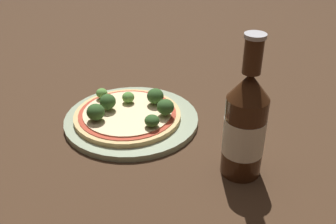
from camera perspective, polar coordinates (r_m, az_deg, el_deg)
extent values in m
plane|color=#3D2819|center=(0.81, -6.12, -1.08)|extent=(3.00, 3.00, 0.00)
cylinder|color=#93A384|center=(0.79, -5.50, -1.21)|extent=(0.27, 0.27, 0.01)
cylinder|color=tan|center=(0.79, -5.89, -0.52)|extent=(0.21, 0.21, 0.01)
cylinder|color=#A83823|center=(0.79, -5.91, -0.16)|extent=(0.19, 0.19, 0.00)
cylinder|color=beige|center=(0.78, -5.91, -0.08)|extent=(0.18, 0.18, 0.00)
cylinder|color=#7A9E5B|center=(0.81, -5.76, 1.57)|extent=(0.01, 0.01, 0.01)
ellipsoid|color=#568E3D|center=(0.81, -5.79, 2.14)|extent=(0.03, 0.03, 0.02)
cylinder|color=#7A9E5B|center=(0.84, -9.49, 2.19)|extent=(0.01, 0.01, 0.01)
ellipsoid|color=#568E3D|center=(0.83, -9.54, 2.75)|extent=(0.02, 0.02, 0.02)
cylinder|color=#7A9E5B|center=(0.79, -8.68, 0.65)|extent=(0.01, 0.01, 0.01)
ellipsoid|color=#2D5123|center=(0.79, -8.75, 1.51)|extent=(0.03, 0.03, 0.03)
cylinder|color=#7A9E5B|center=(0.73, -2.32, -1.87)|extent=(0.01, 0.01, 0.01)
ellipsoid|color=#2D5123|center=(0.73, -2.34, -1.26)|extent=(0.03, 0.03, 0.02)
cylinder|color=#7A9E5B|center=(0.76, -10.36, -0.86)|extent=(0.01, 0.01, 0.01)
ellipsoid|color=#2D5123|center=(0.76, -10.45, 0.00)|extent=(0.03, 0.03, 0.03)
cylinder|color=#7A9E5B|center=(0.76, -0.37, -0.15)|extent=(0.01, 0.01, 0.01)
ellipsoid|color=#2D5123|center=(0.76, -0.37, 0.75)|extent=(0.03, 0.03, 0.03)
cylinder|color=#7A9E5B|center=(0.80, -1.84, 1.48)|extent=(0.01, 0.01, 0.01)
ellipsoid|color=#2D5123|center=(0.80, -1.85, 2.33)|extent=(0.03, 0.03, 0.03)
cylinder|color=#381E0F|center=(0.64, 10.96, -3.48)|extent=(0.07, 0.07, 0.14)
cylinder|color=beige|center=(0.64, 10.98, -3.28)|extent=(0.07, 0.07, 0.06)
cone|color=#381E0F|center=(0.59, 11.80, 3.77)|extent=(0.07, 0.07, 0.04)
cylinder|color=#381E0F|center=(0.58, 12.29, 8.00)|extent=(0.03, 0.03, 0.05)
cylinder|color=#B2B2B7|center=(0.56, 12.62, 10.77)|extent=(0.03, 0.03, 0.01)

